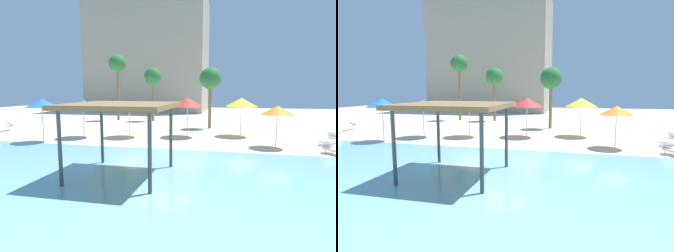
{
  "view_description": "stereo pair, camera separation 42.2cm",
  "coord_description": "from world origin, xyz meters",
  "views": [
    {
      "loc": [
        3.27,
        -13.63,
        3.4
      ],
      "look_at": [
        -0.25,
        2.0,
        1.3
      ],
      "focal_mm": 29.7,
      "sensor_mm": 36.0,
      "label": 1
    },
    {
      "loc": [
        3.68,
        -13.53,
        3.4
      ],
      "look_at": [
        -0.25,
        2.0,
        1.3
      ],
      "focal_mm": 29.7,
      "sensor_mm": 36.0,
      "label": 2
    }
  ],
  "objects": [
    {
      "name": "lounge_chair_0",
      "position": [
        9.4,
        5.34,
        0.33
      ],
      "size": [
        1.57,
        1.9,
        0.74
      ],
      "rotation": [
        0.0,
        0.0,
        -2.17
      ],
      "color": "white",
      "rests_on": "ground"
    },
    {
      "name": "palm_tree_2",
      "position": [
        -4.98,
        15.61,
        4.71
      ],
      "size": [
        1.9,
        1.9,
        5.78
      ],
      "color": "brown",
      "rests_on": "ground"
    },
    {
      "name": "beach_umbrella_blue_5",
      "position": [
        -8.56,
        2.0,
        2.55
      ],
      "size": [
        2.01,
        2.01,
        2.83
      ],
      "color": "silver",
      "rests_on": "ground"
    },
    {
      "name": "lounge_chair_1",
      "position": [
        -14.91,
        5.51,
        0.33
      ],
      "size": [
        0.99,
        1.98,
        0.74
      ],
      "rotation": [
        0.0,
        0.0,
        -1.78
      ],
      "color": "white",
      "rests_on": "ground"
    },
    {
      "name": "beach_umbrella_red_3",
      "position": [
        0.26,
        6.15,
        2.5
      ],
      "size": [
        2.33,
        2.33,
        2.83
      ],
      "color": "silver",
      "rests_on": "ground"
    },
    {
      "name": "palm_tree_0",
      "position": [
        -9.0,
        15.46,
        6.08
      ],
      "size": [
        1.9,
        1.9,
        7.24
      ],
      "color": "brown",
      "rests_on": "ground"
    },
    {
      "name": "palm_tree_1",
      "position": [
        1.5,
        11.04,
        4.29
      ],
      "size": [
        1.9,
        1.9,
        5.34
      ],
      "color": "brown",
      "rests_on": "ground"
    },
    {
      "name": "hotel_block_0",
      "position": [
        -9.72,
        30.82,
        8.86
      ],
      "size": [
        18.11,
        11.27,
        17.73
      ],
      "primitive_type": "cube",
      "color": "#9E9384",
      "rests_on": "ground"
    },
    {
      "name": "beach_umbrella_orange_1",
      "position": [
        -3.78,
        5.12,
        2.25
      ],
      "size": [
        2.28,
        2.28,
        2.56
      ],
      "color": "silver",
      "rests_on": "ground"
    },
    {
      "name": "beach_umbrella_blue_2",
      "position": [
        -6.91,
        4.19,
        2.4
      ],
      "size": [
        2.2,
        2.2,
        2.71
      ],
      "color": "silver",
      "rests_on": "ground"
    },
    {
      "name": "beach_umbrella_orange_4",
      "position": [
        5.96,
        3.55,
        2.21
      ],
      "size": [
        1.93,
        1.93,
        2.48
      ],
      "color": "silver",
      "rests_on": "ground"
    },
    {
      "name": "lagoon_water",
      "position": [
        0.0,
        -5.25,
        0.02
      ],
      "size": [
        44.0,
        13.5,
        0.04
      ],
      "primitive_type": "cube",
      "color": "#7AB7C1",
      "rests_on": "ground"
    },
    {
      "name": "ground_plane",
      "position": [
        0.0,
        0.0,
        0.0
      ],
      "size": [
        80.0,
        80.0,
        0.0
      ],
      "primitive_type": "plane",
      "color": "beige"
    },
    {
      "name": "shade_pavilion",
      "position": [
        -0.83,
        -3.66,
        2.69
      ],
      "size": [
        3.94,
        3.94,
        2.89
      ],
      "color": "#42474C",
      "rests_on": "ground"
    },
    {
      "name": "beach_umbrella_yellow_0",
      "position": [
        4.04,
        7.31,
        2.49
      ],
      "size": [
        2.3,
        2.3,
        2.81
      ],
      "color": "silver",
      "rests_on": "ground"
    }
  ]
}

